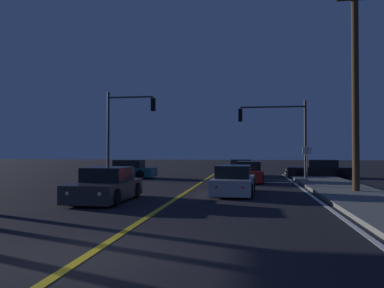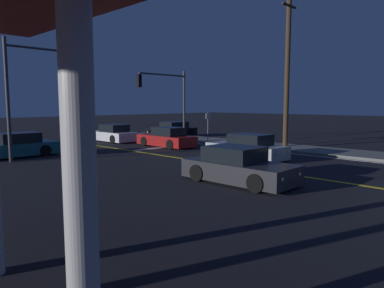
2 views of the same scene
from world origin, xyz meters
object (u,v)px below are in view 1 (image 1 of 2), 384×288
Objects in this scene: car_parked_curb_white at (241,169)px; utility_pole_right at (355,77)px; car_lead_oncoming_silver at (234,182)px; traffic_signal_far_left at (124,121)px; car_following_oncoming_black at (319,170)px; traffic_signal_near_right at (280,126)px; car_distant_tail_charcoal at (106,186)px; car_far_approaching_red at (249,173)px; street_sign_corner at (307,158)px; car_side_waiting_teal at (126,170)px.

utility_pole_right is at bearing -64.87° from car_parked_curb_white.
traffic_signal_far_left is (-7.99, 7.90, 3.49)m from car_lead_oncoming_silver.
car_following_oncoming_black is 0.85× the size of traffic_signal_near_right.
car_parked_curb_white is at bearing -50.87° from traffic_signal_near_right.
car_distant_tail_charcoal is 0.69× the size of traffic_signal_far_left.
traffic_signal_far_left is at bearing 176.76° from car_far_approaching_red.
car_following_oncoming_black is 12.24m from utility_pole_right.
car_parked_curb_white is at bearing 124.10° from street_sign_corner.
utility_pole_right is (13.97, -8.62, 4.88)m from car_side_waiting_teal.
utility_pole_right is at bearing -159.59° from car_distant_tail_charcoal.
car_parked_curb_white is at bearing 84.66° from car_following_oncoming_black.
traffic_signal_far_left reaches higher than traffic_signal_near_right.
car_distant_tail_charcoal is 13.35m from street_sign_corner.
street_sign_corner is (-1.66, -5.62, 0.96)m from car_following_oncoming_black.
utility_pole_right reaches higher than car_distant_tail_charcoal.
car_far_approaching_red is 0.74× the size of traffic_signal_far_left.
car_side_waiting_teal is 12.96m from street_sign_corner.
traffic_signal_far_left is at bearing 106.94° from car_following_oncoming_black.
car_far_approaching_red is at bearing 45.88° from traffic_signal_near_right.
car_following_oncoming_black is 5.23m from traffic_signal_near_right.
car_far_approaching_red is 3.71m from street_sign_corner.
traffic_signal_near_right is 9.04m from utility_pole_right.
car_parked_curb_white is 16.58m from car_distant_tail_charcoal.
car_distant_tail_charcoal and car_lead_oncoming_silver have the same top height.
car_following_oncoming_black is at bearing -137.65° from traffic_signal_near_right.
car_lead_oncoming_silver is 0.96× the size of car_following_oncoming_black.
car_lead_oncoming_silver is at bearing -44.68° from traffic_signal_far_left.
car_following_oncoming_black is (10.85, 15.26, 0.00)m from car_distant_tail_charcoal.
car_lead_oncoming_silver is (8.36, -9.52, -0.00)m from car_side_waiting_teal.
utility_pole_right is 6.98m from street_sign_corner.
traffic_signal_near_right reaches higher than street_sign_corner.
car_far_approaching_red is 2.00× the size of street_sign_corner.
traffic_signal_far_left is 15.35m from utility_pole_right.
car_far_approaching_red is (0.68, 7.15, 0.00)m from car_lead_oncoming_silver.
car_distant_tail_charcoal is 11.75m from car_far_approaching_red.
traffic_signal_far_left is (-8.67, 0.75, 3.49)m from car_far_approaching_red.
street_sign_corner is at bearing 163.52° from car_following_oncoming_black.
traffic_signal_far_left is (-10.76, -1.40, 0.37)m from traffic_signal_near_right.
traffic_signal_far_left is 0.59× the size of utility_pole_right.
street_sign_corner reaches higher than car_distant_tail_charcoal.
car_side_waiting_teal is at bearing -1.13° from traffic_signal_near_right.
car_following_oncoming_black is 2.04× the size of street_sign_corner.
street_sign_corner is at bearing 117.16° from traffic_signal_near_right.
traffic_signal_near_right is (2.77, 9.30, 3.12)m from car_lead_oncoming_silver.
street_sign_corner is at bearing -56.13° from car_parked_curb_white.
car_lead_oncoming_silver and car_far_approaching_red have the same top height.
car_distant_tail_charcoal is 0.94× the size of car_far_approaching_red.
traffic_signal_near_right reaches higher than car_distant_tail_charcoal.
street_sign_corner is at bearing -8.72° from car_far_approaching_red.
traffic_signal_far_left is at bearing 173.45° from street_sign_corner.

